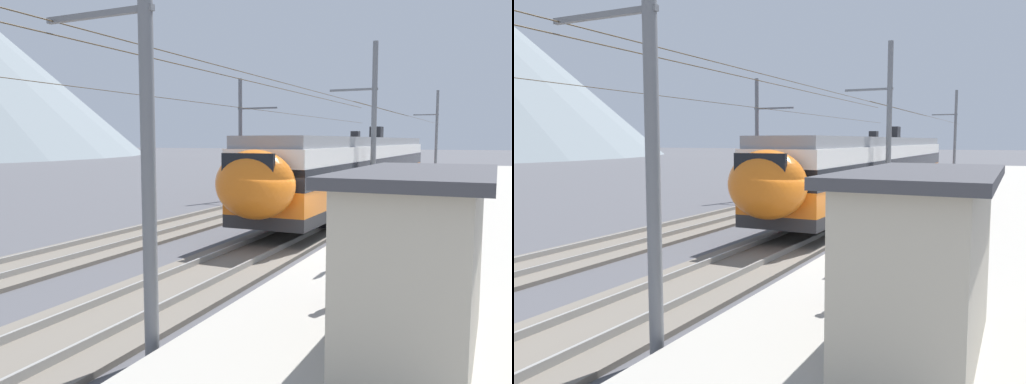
% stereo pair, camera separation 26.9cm
% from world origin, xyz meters
% --- Properties ---
extents(ground_plane, '(400.00, 400.00, 0.00)m').
position_xyz_m(ground_plane, '(0.00, 0.00, 0.00)').
color(ground_plane, '#4C4C51').
extents(platform_slab, '(120.00, 7.38, 0.35)m').
position_xyz_m(platform_slab, '(0.00, -4.78, 0.18)').
color(platform_slab, '#A39E93').
rests_on(platform_slab, ground).
extents(track_near, '(120.00, 3.00, 0.28)m').
position_xyz_m(track_near, '(0.00, 1.11, 0.07)').
color(track_near, '#6B6359').
rests_on(track_near, ground).
extents(track_far, '(120.00, 3.00, 0.28)m').
position_xyz_m(track_far, '(0.00, 6.31, 0.07)').
color(track_far, '#6B6359').
rests_on(track_far, ground).
extents(train_near_platform, '(28.31, 3.01, 4.27)m').
position_xyz_m(train_near_platform, '(13.02, 1.11, 2.23)').
color(train_near_platform, '#2D2D30').
rests_on(train_near_platform, track_near).
extents(train_far_track, '(30.97, 3.02, 4.27)m').
position_xyz_m(train_far_track, '(27.76, 6.31, 2.23)').
color(train_far_track, '#2D2D30').
rests_on(train_far_track, track_far).
extents(catenary_mast_west, '(43.97, 2.21, 7.86)m').
position_xyz_m(catenary_mast_west, '(-8.43, -0.66, 4.09)').
color(catenary_mast_west, slate).
rests_on(catenary_mast_west, ground).
extents(catenary_mast_mid, '(43.97, 2.21, 8.06)m').
position_xyz_m(catenary_mast_mid, '(8.12, -0.67, 4.20)').
color(catenary_mast_mid, slate).
rests_on(catenary_mast_mid, ground).
extents(catenary_mast_east, '(43.97, 2.21, 8.15)m').
position_xyz_m(catenary_mast_east, '(33.91, -0.67, 4.24)').
color(catenary_mast_east, slate).
rests_on(catenary_mast_east, ground).
extents(catenary_mast_far_side, '(43.97, 2.61, 7.47)m').
position_xyz_m(catenary_mast_far_side, '(13.45, 8.44, 3.93)').
color(catenary_mast_far_side, slate).
rests_on(catenary_mast_far_side, ground).
extents(platform_sign, '(0.70, 0.08, 2.19)m').
position_xyz_m(platform_sign, '(-2.07, -2.37, 1.96)').
color(platform_sign, '#59595B').
rests_on(platform_sign, platform_slab).
extents(passenger_walking, '(0.53, 0.22, 1.69)m').
position_xyz_m(passenger_walking, '(-5.21, -3.12, 1.29)').
color(passenger_walking, '#383842').
rests_on(passenger_walking, platform_slab).
extents(handbag_beside_passenger, '(0.32, 0.18, 0.45)m').
position_xyz_m(handbag_beside_passenger, '(-4.50, -3.35, 0.52)').
color(handbag_beside_passenger, maroon).
rests_on(handbag_beside_passenger, platform_slab).
extents(potted_plant_platform_edge, '(0.54, 0.54, 0.76)m').
position_xyz_m(potted_plant_platform_edge, '(3.57, -1.81, 0.79)').
color(potted_plant_platform_edge, brown).
rests_on(potted_plant_platform_edge, platform_slab).
extents(potted_plant_by_shelter, '(0.57, 0.57, 0.85)m').
position_xyz_m(potted_plant_by_shelter, '(3.48, -2.42, 0.84)').
color(potted_plant_by_shelter, brown).
rests_on(potted_plant_by_shelter, platform_slab).
extents(platform_shelter, '(4.64, 2.08, 2.90)m').
position_xyz_m(platform_shelter, '(-7.05, -4.87, 1.83)').
color(platform_shelter, '#B7AD99').
rests_on(platform_shelter, platform_slab).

